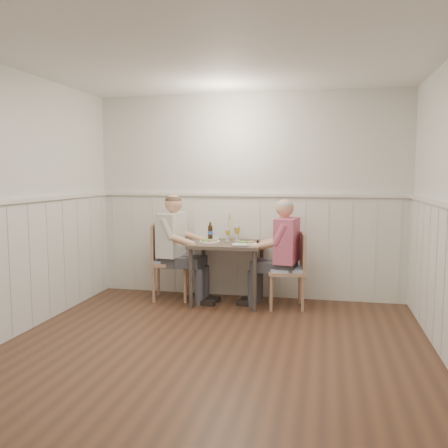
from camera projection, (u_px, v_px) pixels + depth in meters
name	position (u px, v px, depth m)	size (l,w,h in m)	color
ground_plane	(206.00, 361.00, 4.03)	(4.50, 4.50, 0.00)	#452B1E
room_shell	(205.00, 182.00, 3.87)	(4.04, 4.54, 2.60)	silver
wainscot	(223.00, 266.00, 4.62)	(4.00, 4.49, 1.34)	silver
dining_table	(227.00, 251.00, 5.79)	(0.86, 0.70, 0.75)	#4B4036
chair_right	(291.00, 267.00, 5.60)	(0.48, 0.48, 0.89)	#A5775D
chair_left	(166.00, 258.00, 6.00)	(0.54, 0.54, 0.96)	#A5775D
man_in_pink	(283.00, 262.00, 5.60)	(0.65, 0.45, 1.32)	#3F3F47
diner_cream	(175.00, 256.00, 5.92)	(0.66, 0.46, 1.36)	#3F3F47
plate_man	(245.00, 243.00, 5.63)	(0.26, 0.26, 0.07)	white
plate_diner	(209.00, 241.00, 5.80)	(0.26, 0.26, 0.06)	white
beer_glass_a	(237.00, 230.00, 5.94)	(0.08, 0.08, 0.20)	silver
beer_glass_b	(228.00, 232.00, 5.93)	(0.06, 0.06, 0.16)	silver
beer_bottle	(210.00, 232.00, 6.08)	(0.06, 0.06, 0.22)	black
rolled_napkin	(240.00, 245.00, 5.45)	(0.18, 0.07, 0.04)	white
grass_vase	(228.00, 227.00, 6.04)	(0.04, 0.04, 0.35)	silver
gingham_mat	(206.00, 239.00, 6.09)	(0.37, 0.31, 0.01)	#5B73A4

